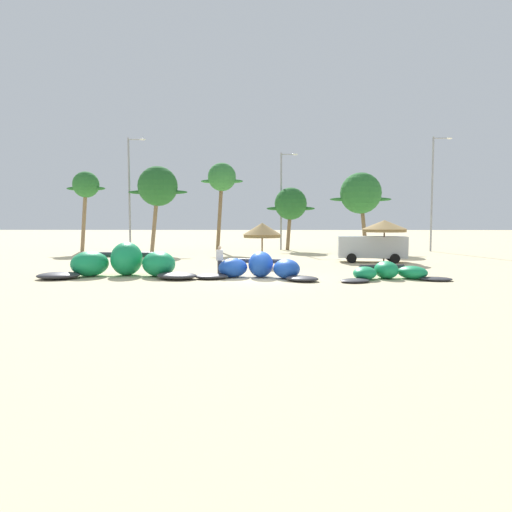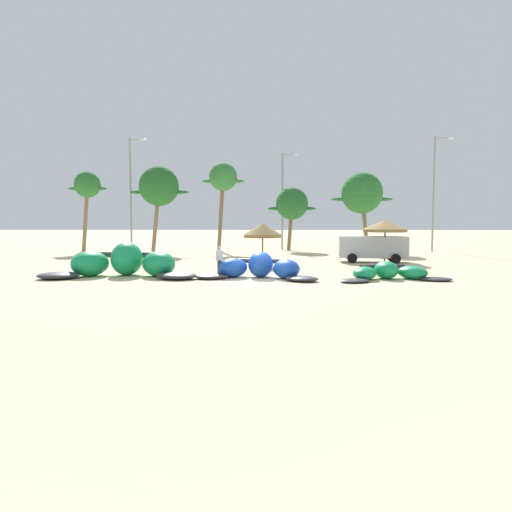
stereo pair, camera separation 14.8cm
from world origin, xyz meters
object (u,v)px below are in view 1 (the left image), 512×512
(beach_umbrella_middle, at_px, (384,226))
(palm_center_left, at_px, (291,204))
(kite_left, at_px, (260,268))
(kite_left_of_center, at_px, (389,272))
(lamppost_west_center, at_px, (282,196))
(person_near_kites, at_px, (220,261))
(parked_van, at_px, (370,247))
(kite_far_left, at_px, (124,263))
(palm_left_of_gap, at_px, (222,179))
(palm_center_right, at_px, (361,194))
(palm_leftmost, at_px, (86,186))
(palm_left, at_px, (158,187))
(beach_umbrella_near_van, at_px, (262,230))
(lamppost_east_center, at_px, (433,189))
(lamppost_west, at_px, (130,190))

(beach_umbrella_middle, relative_size, palm_center_left, 0.50)
(kite_left, height_order, kite_left_of_center, kite_left)
(kite_left, bearing_deg, lamppost_west_center, 85.30)
(person_near_kites, height_order, lamppost_west_center, lamppost_west_center)
(person_near_kites, bearing_deg, lamppost_west_center, 80.09)
(kite_left_of_center, relative_size, lamppost_west_center, 0.60)
(kite_left, xyz_separation_m, parked_van, (7.78, 9.61, 0.58))
(kite_far_left, bearing_deg, kite_left_of_center, -4.22)
(palm_left_of_gap, bearing_deg, person_near_kites, -85.04)
(person_near_kites, height_order, palm_center_right, palm_center_right)
(kite_left, relative_size, palm_center_left, 1.04)
(kite_left, distance_m, palm_leftmost, 27.73)
(person_near_kites, xyz_separation_m, palm_left, (-7.51, 18.66, 5.25))
(beach_umbrella_near_van, bearing_deg, parked_van, 19.94)
(palm_leftmost, bearing_deg, palm_center_right, -0.43)
(kite_left_of_center, bearing_deg, palm_leftmost, 137.41)
(parked_van, bearing_deg, lamppost_east_center, 54.69)
(palm_leftmost, bearing_deg, beach_umbrella_near_van, -40.00)
(palm_leftmost, bearing_deg, parked_van, -24.96)
(kite_far_left, distance_m, kite_left, 7.21)
(parked_van, relative_size, palm_left_of_gap, 0.58)
(palm_left, distance_m, palm_center_right, 19.00)
(palm_left, xyz_separation_m, lamppost_east_center, (26.02, 2.49, -0.03))
(palm_center_left, bearing_deg, parked_van, -69.98)
(palm_leftmost, bearing_deg, kite_left_of_center, -42.59)
(palm_leftmost, height_order, lamppost_west, lamppost_west)
(palm_leftmost, xyz_separation_m, palm_left_of_gap, (13.04, 0.67, 0.76))
(kite_left_of_center, height_order, lamppost_west, lamppost_west)
(kite_far_left, bearing_deg, beach_umbrella_middle, 28.30)
(kite_left, height_order, palm_left, palm_left)
(palm_leftmost, relative_size, lamppost_east_center, 0.70)
(person_near_kites, xyz_separation_m, lamppost_west_center, (4.11, 23.53, 4.63))
(palm_leftmost, relative_size, lamppost_west_center, 0.78)
(kite_left, height_order, person_near_kites, person_near_kites)
(palm_center_left, relative_size, lamppost_west, 0.60)
(kite_left, relative_size, palm_center_right, 0.87)
(beach_umbrella_middle, distance_m, palm_left_of_gap, 18.47)
(palm_left_of_gap, height_order, lamppost_west, lamppost_west)
(palm_center_left, height_order, lamppost_west_center, lamppost_west_center)
(palm_leftmost, bearing_deg, kite_left, -51.19)
(palm_leftmost, bearing_deg, beach_umbrella_middle, -25.28)
(kite_far_left, height_order, palm_left, palm_left)
(palm_left, distance_m, lamppost_east_center, 26.14)
(beach_umbrella_middle, bearing_deg, palm_center_left, 112.24)
(beach_umbrella_middle, bearing_deg, lamppost_west, 153.58)
(lamppost_west, bearing_deg, kite_far_left, -75.15)
(lamppost_east_center, bearing_deg, beach_umbrella_near_van, -137.49)
(kite_far_left, bearing_deg, palm_center_right, 51.10)
(kite_left_of_center, bearing_deg, person_near_kites, 172.75)
(kite_left_of_center, height_order, palm_center_left, palm_center_left)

